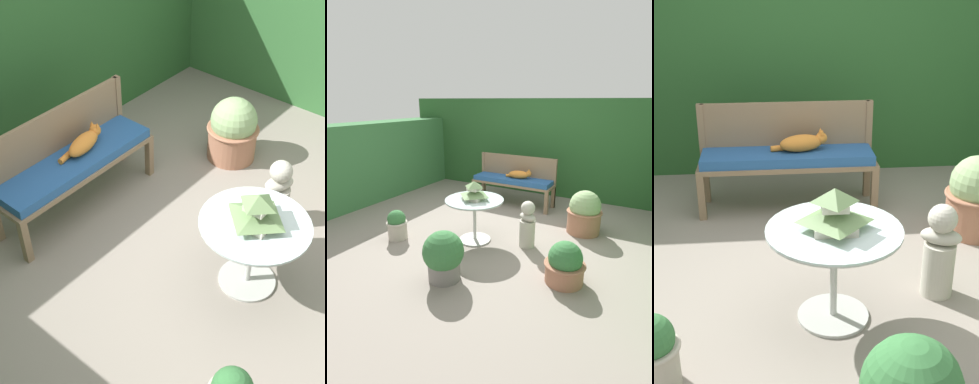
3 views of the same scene
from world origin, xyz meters
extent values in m
plane|color=gray|center=(0.00, 0.00, 0.00)|extent=(30.00, 30.00, 0.00)
cube|color=#7F664C|center=(-0.97, 1.02, 0.20)|extent=(0.06, 0.06, 0.39)
cube|color=#7F664C|center=(0.50, 1.02, 0.20)|extent=(0.06, 0.06, 0.39)
cube|color=#7F664C|center=(0.50, 1.39, 0.20)|extent=(0.06, 0.06, 0.39)
cube|color=#7F664C|center=(-0.24, 1.20, 0.41)|extent=(1.52, 0.43, 0.04)
cube|color=#23518E|center=(-0.24, 1.20, 0.47)|extent=(1.46, 0.40, 0.08)
cube|color=#7F664C|center=(0.50, 1.40, 0.45)|extent=(0.06, 0.06, 0.90)
cube|color=#7F664C|center=(-0.24, 1.40, 0.70)|extent=(1.46, 0.04, 0.39)
ellipsoid|color=orange|center=(-0.12, 1.21, 0.59)|extent=(0.40, 0.22, 0.15)
sphere|color=orange|center=(0.06, 1.25, 0.62)|extent=(0.10, 0.10, 0.10)
cone|color=orange|center=(0.05, 1.27, 0.68)|extent=(0.04, 0.04, 0.05)
cone|color=orange|center=(0.06, 1.22, 0.68)|extent=(0.04, 0.04, 0.05)
cylinder|color=orange|center=(-0.28, 1.24, 0.54)|extent=(0.21, 0.09, 0.05)
cylinder|color=#B7B7B2|center=(-0.04, -0.43, 0.01)|extent=(0.44, 0.44, 0.02)
cylinder|color=#B7B7B2|center=(-0.04, -0.43, 0.30)|extent=(0.04, 0.04, 0.59)
cylinder|color=silver|center=(-0.04, -0.43, 0.60)|extent=(0.80, 0.80, 0.01)
torus|color=#B7B7B2|center=(-0.04, -0.43, 0.59)|extent=(0.80, 0.80, 0.02)
cube|color=beige|center=(-0.04, -0.43, 0.63)|extent=(0.24, 0.24, 0.05)
pyramid|color=#668451|center=(-0.04, -0.43, 0.69)|extent=(0.33, 0.33, 0.07)
cube|color=beige|center=(-0.04, -0.43, 0.75)|extent=(0.15, 0.15, 0.05)
pyramid|color=#668451|center=(-0.04, -0.43, 0.82)|extent=(0.21, 0.21, 0.08)
cylinder|color=#B7B2A3|center=(0.67, -0.24, 0.18)|extent=(0.21, 0.21, 0.37)
ellipsoid|color=#B7B2A3|center=(0.67, -0.24, 0.42)|extent=(0.30, 0.24, 0.10)
sphere|color=#B7B2A3|center=(0.67, -0.24, 0.54)|extent=(0.19, 0.19, 0.19)
cylinder|color=#9E664C|center=(1.23, 0.58, 0.17)|extent=(0.47, 0.47, 0.34)
torus|color=#9E664C|center=(1.23, 0.58, 0.33)|extent=(0.51, 0.51, 0.03)
sphere|color=#89A870|center=(1.23, 0.58, 0.42)|extent=(0.45, 0.45, 0.45)
camera|label=1|loc=(-2.53, -1.67, 3.16)|focal=50.00mm
camera|label=2|loc=(2.04, -3.66, 1.89)|focal=28.00mm
camera|label=3|loc=(-0.38, -3.13, 2.01)|focal=50.00mm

